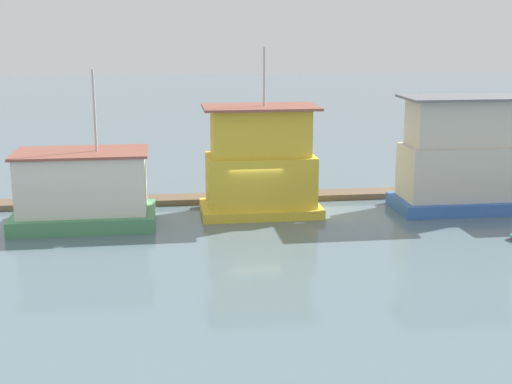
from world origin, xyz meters
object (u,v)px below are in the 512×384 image
object	(u,v)px
mooring_post_near_right	(98,190)
houseboat_blue	(461,159)
houseboat_yellow	(260,165)
houseboat_green	(83,190)

from	to	relation	value
mooring_post_near_right	houseboat_blue	bearing A→B (deg)	-7.30
houseboat_yellow	houseboat_green	bearing A→B (deg)	-173.49
houseboat_green	mooring_post_near_right	world-z (taller)	houseboat_green
houseboat_yellow	houseboat_blue	bearing A→B (deg)	-3.19
houseboat_yellow	houseboat_blue	distance (m)	9.95
houseboat_yellow	mooring_post_near_right	bearing A→B (deg)	167.65
houseboat_yellow	mooring_post_near_right	xyz separation A→B (m)	(-7.93, 1.74, -1.37)
houseboat_yellow	houseboat_blue	world-z (taller)	houseboat_yellow
houseboat_green	houseboat_yellow	world-z (taller)	houseboat_yellow
houseboat_blue	mooring_post_near_right	distance (m)	18.07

